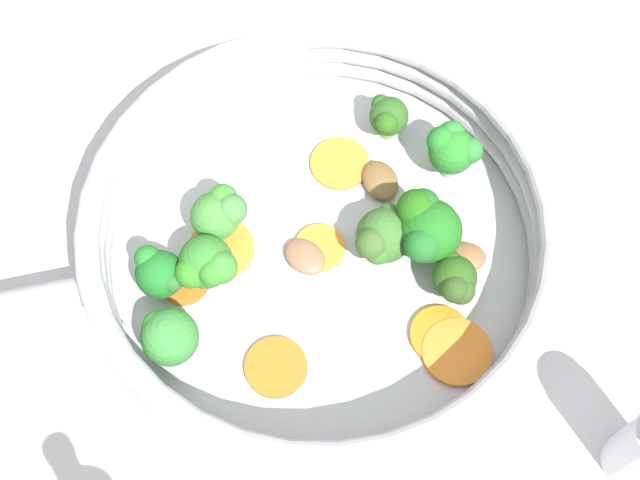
{
  "coord_description": "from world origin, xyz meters",
  "views": [
    {
      "loc": [
        0.17,
        0.21,
        0.59
      ],
      "look_at": [
        0.0,
        0.0,
        0.03
      ],
      "focal_mm": 50.0,
      "sensor_mm": 36.0,
      "label": 1
    }
  ],
  "objects_px": {
    "carrot_slice_6": "(222,249)",
    "broccoli_floret_3": "(170,339)",
    "carrot_slice_2": "(276,367)",
    "broccoli_floret_1": "(207,265)",
    "mushroom_piece_0": "(465,257)",
    "carrot_slice_7": "(324,249)",
    "broccoli_floret_4": "(219,213)",
    "broccoli_floret_5": "(451,147)",
    "mushroom_piece_2": "(380,180)",
    "broccoli_floret_6": "(426,227)",
    "broccoli_floret_8": "(382,236)",
    "broccoli_floret_7": "(159,272)",
    "carrot_slice_3": "(457,352)",
    "broccoli_floret_0": "(455,281)",
    "carrot_slice_0": "(441,335)",
    "carrot_slice_1": "(340,164)",
    "broccoli_floret_2": "(388,117)",
    "skillet": "(320,254)",
    "mushroom_piece_1": "(304,255)",
    "carrot_slice_5": "(408,221)"
  },
  "relations": [
    {
      "from": "broccoli_floret_8",
      "to": "carrot_slice_7",
      "type": "bearing_deg",
      "value": -39.59
    },
    {
      "from": "skillet",
      "to": "carrot_slice_0",
      "type": "xyz_separation_m",
      "value": [
        -0.02,
        0.1,
        0.01
      ]
    },
    {
      "from": "carrot_slice_6",
      "to": "broccoli_floret_3",
      "type": "height_order",
      "value": "broccoli_floret_3"
    },
    {
      "from": "broccoli_floret_1",
      "to": "mushroom_piece_0",
      "type": "bearing_deg",
      "value": 147.71
    },
    {
      "from": "mushroom_piece_2",
      "to": "broccoli_floret_4",
      "type": "bearing_deg",
      "value": -19.34
    },
    {
      "from": "broccoli_floret_2",
      "to": "broccoli_floret_6",
      "type": "height_order",
      "value": "broccoli_floret_6"
    },
    {
      "from": "broccoli_floret_0",
      "to": "broccoli_floret_8",
      "type": "height_order",
      "value": "broccoli_floret_8"
    },
    {
      "from": "carrot_slice_1",
      "to": "broccoli_floret_3",
      "type": "relative_size",
      "value": 0.94
    },
    {
      "from": "carrot_slice_2",
      "to": "broccoli_floret_6",
      "type": "bearing_deg",
      "value": -176.87
    },
    {
      "from": "carrot_slice_1",
      "to": "mushroom_piece_0",
      "type": "relative_size",
      "value": 1.45
    },
    {
      "from": "carrot_slice_0",
      "to": "broccoli_floret_0",
      "type": "xyz_separation_m",
      "value": [
        -0.03,
        -0.02,
        0.02
      ]
    },
    {
      "from": "carrot_slice_0",
      "to": "mushroom_piece_0",
      "type": "xyz_separation_m",
      "value": [
        -0.05,
        -0.03,
        0.0
      ]
    },
    {
      "from": "carrot_slice_2",
      "to": "broccoli_floret_7",
      "type": "xyz_separation_m",
      "value": [
        0.03,
        -0.1,
        0.02
      ]
    },
    {
      "from": "carrot_slice_3",
      "to": "mushroom_piece_0",
      "type": "xyz_separation_m",
      "value": [
        -0.05,
        -0.05,
        0.0
      ]
    },
    {
      "from": "broccoli_floret_6",
      "to": "broccoli_floret_7",
      "type": "distance_m",
      "value": 0.18
    },
    {
      "from": "carrot_slice_0",
      "to": "carrot_slice_1",
      "type": "xyz_separation_m",
      "value": [
        -0.03,
        -0.15,
        -0.0
      ]
    },
    {
      "from": "broccoli_floret_7",
      "to": "broccoli_floret_6",
      "type": "bearing_deg",
      "value": 151.08
    },
    {
      "from": "carrot_slice_5",
      "to": "broccoli_floret_8",
      "type": "height_order",
      "value": "broccoli_floret_8"
    },
    {
      "from": "carrot_slice_5",
      "to": "mushroom_piece_0",
      "type": "height_order",
      "value": "mushroom_piece_0"
    },
    {
      "from": "carrot_slice_2",
      "to": "broccoli_floret_1",
      "type": "bearing_deg",
      "value": -91.13
    },
    {
      "from": "carrot_slice_7",
      "to": "skillet",
      "type": "bearing_deg",
      "value": -58.12
    },
    {
      "from": "broccoli_floret_4",
      "to": "broccoli_floret_5",
      "type": "distance_m",
      "value": 0.17
    },
    {
      "from": "broccoli_floret_1",
      "to": "broccoli_floret_6",
      "type": "height_order",
      "value": "broccoli_floret_6"
    },
    {
      "from": "carrot_slice_6",
      "to": "broccoli_floret_6",
      "type": "distance_m",
      "value": 0.15
    },
    {
      "from": "carrot_slice_6",
      "to": "broccoli_floret_1",
      "type": "distance_m",
      "value": 0.04
    },
    {
      "from": "broccoli_floret_3",
      "to": "mushroom_piece_2",
      "type": "xyz_separation_m",
      "value": [
        -0.19,
        -0.02,
        -0.02
      ]
    },
    {
      "from": "mushroom_piece_0",
      "to": "carrot_slice_1",
      "type": "bearing_deg",
      "value": -79.89
    },
    {
      "from": "carrot_slice_2",
      "to": "broccoli_floret_3",
      "type": "bearing_deg",
      "value": -47.16
    },
    {
      "from": "skillet",
      "to": "broccoli_floret_7",
      "type": "height_order",
      "value": "broccoli_floret_7"
    },
    {
      "from": "carrot_slice_1",
      "to": "broccoli_floret_8",
      "type": "relative_size",
      "value": 0.97
    },
    {
      "from": "carrot_slice_6",
      "to": "mushroom_piece_2",
      "type": "height_order",
      "value": "mushroom_piece_2"
    },
    {
      "from": "carrot_slice_0",
      "to": "broccoli_floret_3",
      "type": "height_order",
      "value": "broccoli_floret_3"
    },
    {
      "from": "carrot_slice_6",
      "to": "broccoli_floret_7",
      "type": "height_order",
      "value": "broccoli_floret_7"
    },
    {
      "from": "carrot_slice_0",
      "to": "broccoli_floret_0",
      "type": "height_order",
      "value": "broccoli_floret_0"
    },
    {
      "from": "broccoli_floret_2",
      "to": "broccoli_floret_5",
      "type": "height_order",
      "value": "broccoli_floret_5"
    },
    {
      "from": "carrot_slice_1",
      "to": "broccoli_floret_7",
      "type": "bearing_deg",
      "value": 0.34
    },
    {
      "from": "broccoli_floret_0",
      "to": "broccoli_floret_4",
      "type": "distance_m",
      "value": 0.17
    },
    {
      "from": "mushroom_piece_0",
      "to": "mushroom_piece_1",
      "type": "bearing_deg",
      "value": -38.8
    },
    {
      "from": "carrot_slice_6",
      "to": "carrot_slice_7",
      "type": "bearing_deg",
      "value": 142.03
    },
    {
      "from": "broccoli_floret_1",
      "to": "mushroom_piece_2",
      "type": "height_order",
      "value": "broccoli_floret_1"
    },
    {
      "from": "broccoli_floret_0",
      "to": "broccoli_floret_7",
      "type": "bearing_deg",
      "value": -39.82
    },
    {
      "from": "mushroom_piece_1",
      "to": "carrot_slice_2",
      "type": "bearing_deg",
      "value": 39.59
    },
    {
      "from": "carrot_slice_2",
      "to": "broccoli_floret_6",
      "type": "height_order",
      "value": "broccoli_floret_6"
    },
    {
      "from": "carrot_slice_6",
      "to": "broccoli_floret_3",
      "type": "distance_m",
      "value": 0.08
    },
    {
      "from": "broccoli_floret_1",
      "to": "broccoli_floret_5",
      "type": "xyz_separation_m",
      "value": [
        -0.19,
        0.03,
        0.0
      ]
    },
    {
      "from": "carrot_slice_0",
      "to": "broccoli_floret_0",
      "type": "relative_size",
      "value": 1.06
    },
    {
      "from": "broccoli_floret_2",
      "to": "mushroom_piece_2",
      "type": "height_order",
      "value": "broccoli_floret_2"
    },
    {
      "from": "carrot_slice_2",
      "to": "mushroom_piece_1",
      "type": "bearing_deg",
      "value": -140.41
    },
    {
      "from": "broccoli_floret_8",
      "to": "mushroom_piece_0",
      "type": "xyz_separation_m",
      "value": [
        -0.04,
        0.04,
        -0.02
      ]
    },
    {
      "from": "mushroom_piece_0",
      "to": "carrot_slice_7",
      "type": "bearing_deg",
      "value": -42.36
    }
  ]
}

